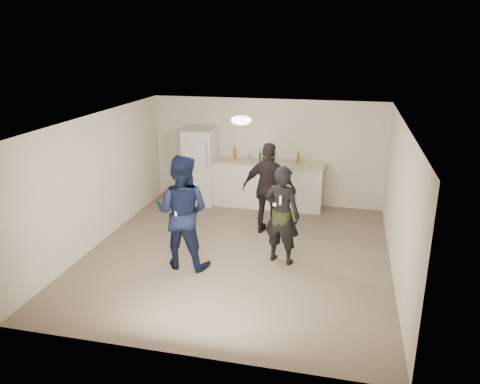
% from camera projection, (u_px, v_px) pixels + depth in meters
% --- Properties ---
extents(floor, '(6.00, 6.00, 0.00)m').
position_uv_depth(floor, '(238.00, 254.00, 8.71)').
color(floor, '#6B5B4C').
rests_on(floor, ground).
extents(ceiling, '(6.00, 6.00, 0.00)m').
position_uv_depth(ceiling, '(237.00, 120.00, 7.92)').
color(ceiling, silver).
rests_on(ceiling, wall_back).
extents(wall_back, '(6.00, 0.00, 6.00)m').
position_uv_depth(wall_back, '(267.00, 152.00, 11.09)').
color(wall_back, beige).
rests_on(wall_back, floor).
extents(wall_front, '(6.00, 0.00, 6.00)m').
position_uv_depth(wall_front, '(179.00, 267.00, 5.54)').
color(wall_front, beige).
rests_on(wall_front, floor).
extents(wall_left, '(0.00, 6.00, 6.00)m').
position_uv_depth(wall_left, '(97.00, 180.00, 8.91)').
color(wall_left, beige).
rests_on(wall_left, floor).
extents(wall_right, '(0.00, 6.00, 6.00)m').
position_uv_depth(wall_right, '(399.00, 202.00, 7.73)').
color(wall_right, beige).
rests_on(wall_right, floor).
extents(counter, '(2.60, 0.56, 1.05)m').
position_uv_depth(counter, '(266.00, 185.00, 11.00)').
color(counter, silver).
rests_on(counter, floor).
extents(counter_top, '(2.68, 0.64, 0.04)m').
position_uv_depth(counter_top, '(267.00, 163.00, 10.83)').
color(counter_top, '#C4B998').
rests_on(counter_top, counter).
extents(fridge, '(0.70, 0.70, 1.80)m').
position_uv_depth(fridge, '(200.00, 167.00, 11.16)').
color(fridge, silver).
rests_on(fridge, floor).
extents(fridge_handle, '(0.02, 0.02, 0.60)m').
position_uv_depth(fridge_handle, '(207.00, 155.00, 10.63)').
color(fridge_handle, '#B7B6BB').
rests_on(fridge_handle, fridge).
extents(ceiling_dome, '(0.36, 0.36, 0.16)m').
position_uv_depth(ceiling_dome, '(241.00, 120.00, 8.22)').
color(ceiling_dome, white).
rests_on(ceiling_dome, ceiling).
extents(shaker, '(0.08, 0.08, 0.17)m').
position_uv_depth(shaker, '(249.00, 158.00, 10.86)').
color(shaker, silver).
rests_on(shaker, counter_top).
extents(man, '(1.00, 0.80, 2.00)m').
position_uv_depth(man, '(182.00, 212.00, 7.98)').
color(man, '#0F1C42').
rests_on(man, floor).
extents(woman, '(0.74, 0.58, 1.78)m').
position_uv_depth(woman, '(282.00, 215.00, 8.15)').
color(woman, black).
rests_on(woman, floor).
extents(camo_shorts, '(0.34, 0.34, 0.28)m').
position_uv_depth(camo_shorts, '(282.00, 217.00, 8.16)').
color(camo_shorts, '#273518').
rests_on(camo_shorts, woman).
extents(spectator, '(1.14, 0.56, 1.88)m').
position_uv_depth(spectator, '(269.00, 189.00, 9.38)').
color(spectator, black).
rests_on(spectator, floor).
extents(remote_man, '(0.04, 0.04, 0.15)m').
position_uv_depth(remote_man, '(176.00, 215.00, 7.70)').
color(remote_man, white).
rests_on(remote_man, man).
extents(nunchuk_man, '(0.07, 0.07, 0.07)m').
position_uv_depth(nunchuk_man, '(184.00, 219.00, 7.73)').
color(nunchuk_man, white).
rests_on(nunchuk_man, man).
extents(remote_woman, '(0.04, 0.04, 0.15)m').
position_uv_depth(remote_woman, '(280.00, 200.00, 7.80)').
color(remote_woman, white).
rests_on(remote_woman, woman).
extents(nunchuk_woman, '(0.07, 0.07, 0.07)m').
position_uv_depth(nunchuk_woman, '(275.00, 205.00, 7.88)').
color(nunchuk_woman, white).
rests_on(nunchuk_woman, woman).
extents(bottle_cluster, '(1.59, 0.34, 0.24)m').
position_uv_depth(bottle_cluster, '(266.00, 157.00, 10.83)').
color(bottle_cluster, '#8A5B14').
rests_on(bottle_cluster, counter_top).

